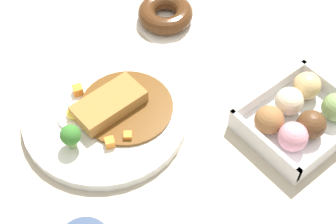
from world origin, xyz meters
TOP-DOWN VIEW (x-y plane):
  - ground_plane at (0.00, 0.00)m, footprint 1.60×1.60m
  - curry_plate at (-0.06, 0.03)m, footprint 0.28×0.28m
  - donut_box at (0.18, -0.19)m, footprint 0.18×0.15m
  - chocolate_ring_donut at (0.17, 0.16)m, footprint 0.12×0.12m

SIDE VIEW (x-z plane):
  - ground_plane at x=0.00m, z-range 0.00..0.00m
  - curry_plate at x=-0.06m, z-range -0.02..0.05m
  - chocolate_ring_donut at x=0.17m, z-range 0.00..0.04m
  - donut_box at x=0.18m, z-range 0.00..0.06m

